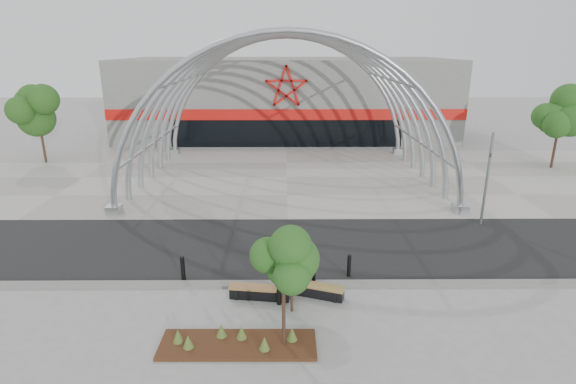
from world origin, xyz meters
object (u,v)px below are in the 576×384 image
(bench_1, at_px, (314,290))
(bollard_2, at_px, (279,292))
(street_tree_0, at_px, (284,270))
(street_tree_1, at_px, (292,257))
(signal_pole, at_px, (487,178))
(bench_0, at_px, (260,293))

(bench_1, distance_m, bollard_2, 1.51)
(street_tree_0, relative_size, bench_1, 1.60)
(street_tree_0, xyz_separation_m, street_tree_1, (0.29, 1.99, -0.53))
(signal_pole, bearing_deg, street_tree_0, -135.97)
(street_tree_0, relative_size, street_tree_1, 1.24)
(street_tree_0, xyz_separation_m, bench_1, (1.18, 3.04, -2.47))
(signal_pole, distance_m, bench_1, 12.24)
(street_tree_0, bearing_deg, bollard_2, 94.29)
(street_tree_0, bearing_deg, street_tree_1, 81.72)
(bollard_2, bearing_deg, bench_1, 23.46)
(signal_pole, xyz_separation_m, street_tree_0, (-10.70, -10.34, 0.07))
(bench_1, height_order, bollard_2, bollard_2)
(street_tree_1, relative_size, bench_1, 1.29)
(signal_pole, xyz_separation_m, bench_0, (-11.62, -7.48, -2.40))
(bench_0, bearing_deg, bench_1, 4.63)
(bench_0, bearing_deg, signal_pole, 32.75)
(street_tree_0, height_order, bench_1, street_tree_0)
(bollard_2, bearing_deg, street_tree_0, -85.71)
(signal_pole, distance_m, street_tree_1, 13.36)
(bench_1, bearing_deg, bench_0, -175.37)
(bench_0, height_order, bench_1, bench_0)
(signal_pole, height_order, bench_0, signal_pole)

